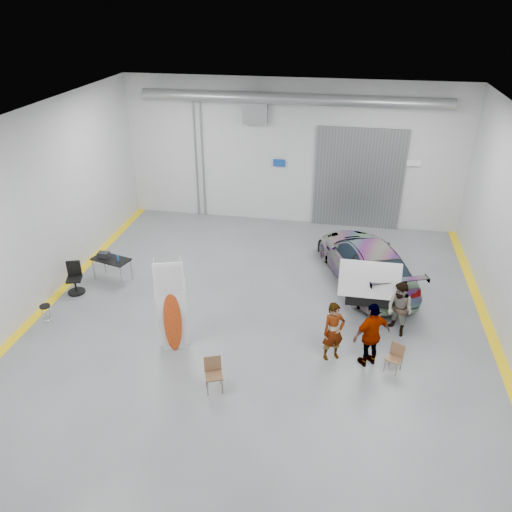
% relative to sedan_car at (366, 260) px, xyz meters
% --- Properties ---
extents(ground, '(16.00, 16.00, 0.00)m').
position_rel_sedan_car_xyz_m(ground, '(-3.17, -3.38, -0.77)').
color(ground, slate).
rests_on(ground, ground).
extents(room_shell, '(14.02, 16.18, 6.01)m').
position_rel_sedan_car_xyz_m(room_shell, '(-2.93, -1.16, 3.31)').
color(room_shell, '#B8BABD').
rests_on(room_shell, ground).
extents(sedan_car, '(3.90, 5.72, 1.54)m').
position_rel_sedan_car_xyz_m(sedan_car, '(0.00, 0.00, 0.00)').
color(sedan_car, white).
rests_on(sedan_car, ground).
extents(person_a, '(0.75, 0.67, 1.74)m').
position_rel_sedan_car_xyz_m(person_a, '(-0.90, -4.41, 0.10)').
color(person_a, '#9B7B54').
rests_on(person_a, ground).
extents(person_b, '(1.03, 1.02, 1.69)m').
position_rel_sedan_car_xyz_m(person_b, '(0.92, -2.95, 0.08)').
color(person_b, slate).
rests_on(person_b, ground).
extents(person_c, '(1.17, 0.99, 1.91)m').
position_rel_sedan_car_xyz_m(person_c, '(0.09, -4.48, 0.19)').
color(person_c, '#A47136').
rests_on(person_c, ground).
extents(surfboard_display, '(0.79, 0.40, 2.91)m').
position_rel_sedan_car_xyz_m(surfboard_display, '(-5.34, -4.81, 0.41)').
color(surfboard_display, white).
rests_on(surfboard_display, ground).
extents(folding_chair_near, '(0.55, 0.58, 0.90)m').
position_rel_sedan_car_xyz_m(folding_chair_near, '(-3.75, -6.21, -0.49)').
color(folding_chair_near, brown).
rests_on(folding_chair_near, ground).
extents(folding_chair_far, '(0.50, 0.53, 0.79)m').
position_rel_sedan_car_xyz_m(folding_chair_far, '(0.72, -4.66, -0.52)').
color(folding_chair_far, brown).
rests_on(folding_chair_far, ground).
extents(shop_stool, '(0.33, 0.33, 0.64)m').
position_rel_sedan_car_xyz_m(shop_stool, '(-9.44, -4.36, -0.45)').
color(shop_stool, black).
rests_on(shop_stool, ground).
extents(work_table, '(1.43, 0.97, 1.06)m').
position_rel_sedan_car_xyz_m(work_table, '(-8.67, -1.54, 0.05)').
color(work_table, gray).
rests_on(work_table, ground).
extents(office_chair, '(0.60, 0.62, 1.07)m').
position_rel_sedan_car_xyz_m(office_chair, '(-9.45, -2.53, -0.30)').
color(office_chair, black).
rests_on(office_chair, ground).
extents(trunk_lid, '(1.79, 1.09, 0.04)m').
position_rel_sedan_car_xyz_m(trunk_lid, '(0.00, -2.40, 0.79)').
color(trunk_lid, silver).
rests_on(trunk_lid, sedan_car).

